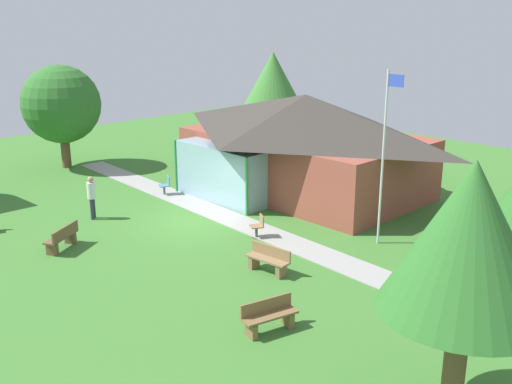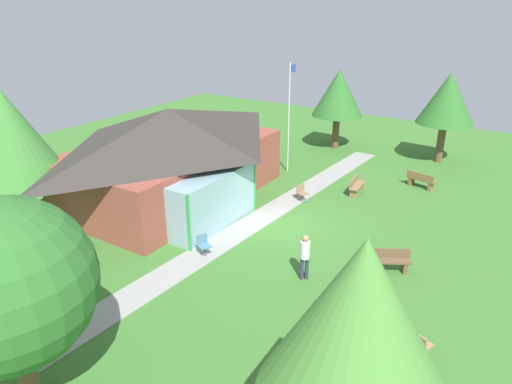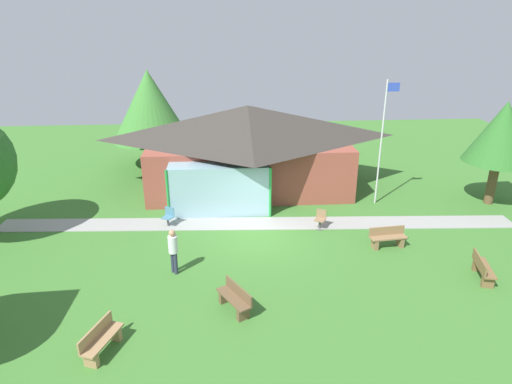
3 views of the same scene
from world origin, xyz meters
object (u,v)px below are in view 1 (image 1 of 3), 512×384
visitor_strolling_lawn (92,194)px  tree_behind_pavilion_left (273,91)px  tree_west_hedge (61,104)px  tree_far_east (469,240)px  pavilion (301,142)px  patio_chair_west (166,186)px  bench_lawn_far_right (269,317)px  flagpole (384,151)px  bench_front_center (62,238)px  patio_chair_lawn_spare (258,227)px  bench_mid_right (268,260)px

visitor_strolling_lawn → tree_behind_pavilion_left: bearing=-30.0°
tree_west_hedge → tree_far_east: 24.74m
pavilion → patio_chair_west: bearing=-127.8°
visitor_strolling_lawn → tree_far_east: bearing=-134.4°
bench_lawn_far_right → tree_behind_pavilion_left: tree_behind_pavilion_left is taller
flagpole → tree_far_east: 9.44m
bench_front_center → tree_far_east: 14.25m
bench_lawn_far_right → patio_chair_west: 12.74m
bench_lawn_far_right → visitor_strolling_lawn: 11.08m
visitor_strolling_lawn → bench_front_center: bearing=-178.9°
patio_chair_west → bench_front_center: bearing=138.4°
bench_front_center → tree_far_east: (13.76, 1.41, 3.42)m
tree_west_hedge → patio_chair_west: bearing=5.7°
patio_chair_lawn_spare → flagpole: bearing=-113.4°
tree_west_hedge → tree_far_east: size_ratio=1.01×
bench_lawn_far_right → patio_chair_west: patio_chair_west is taller
patio_chair_lawn_spare → patio_chair_west: 6.76m
bench_lawn_far_right → tree_far_east: 5.99m
pavilion → tree_west_hedge: 12.97m
bench_lawn_far_right → flagpole: bearing=-154.2°
visitor_strolling_lawn → tree_behind_pavilion_left: (-2.47, 12.79, 2.76)m
flagpole → tree_west_hedge: bearing=-171.4°
bench_front_center → visitor_strolling_lawn: size_ratio=0.87×
bench_mid_right → tree_west_hedge: tree_west_hedge is taller
tree_west_hedge → tree_behind_pavilion_left: size_ratio=0.92×
patio_chair_west → tree_behind_pavilion_left: bearing=-53.5°
bench_lawn_far_right → patio_chair_west: bearing=-100.3°
bench_front_center → tree_west_hedge: (-10.62, 5.60, 2.95)m
bench_lawn_far_right → bench_front_center: size_ratio=1.03×
pavilion → bench_mid_right: pavilion is taller
patio_chair_west → tree_far_east: (16.54, -4.97, 3.41)m
bench_mid_right → bench_front_center: bearing=25.0°
pavilion → flagpole: flagpole is taller
patio_chair_lawn_spare → tree_far_east: size_ratio=0.16×
bench_lawn_far_right → bench_front_center: same height
pavilion → patio_chair_lawn_spare: pavilion is taller
tree_far_east → tree_behind_pavilion_left: (-18.37, 13.76, -0.05)m
pavilion → bench_mid_right: bearing=-54.8°
pavilion → tree_far_east: (12.75, -9.85, 1.53)m
tree_west_hedge → bench_front_center: bearing=-27.8°
bench_mid_right → tree_west_hedge: size_ratio=0.28×
bench_front_center → tree_far_east: size_ratio=0.28×
bench_front_center → patio_chair_lawn_spare: 6.87m
pavilion → visitor_strolling_lawn: 9.51m
bench_mid_right → visitor_strolling_lawn: 8.58m
tree_behind_pavilion_left → tree_far_east: bearing=-36.8°
tree_far_east → bench_front_center: bearing=-174.2°
bench_mid_right → tree_behind_pavilion_left: size_ratio=0.26×
bench_front_center → visitor_strolling_lawn: visitor_strolling_lawn is taller
flagpole → patio_chair_west: flagpole is taller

